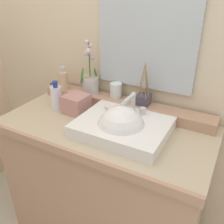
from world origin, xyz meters
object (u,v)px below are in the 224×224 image
Objects in this scene: soap_bar at (110,107)px; reed_diffuser at (143,99)px; sink_basin at (122,128)px; lotion_bottle at (57,97)px; tissue_box at (76,104)px; potted_plant at (90,81)px; soap_dispenser at (64,80)px; tumbler_cup at (116,90)px.

reed_diffuser is at bearing 48.22° from soap_bar.
lotion_bottle is (-0.46, 0.07, 0.04)m from sink_basin.
tissue_box is (-0.34, 0.09, 0.02)m from sink_basin.
reed_diffuser reaches higher than lotion_bottle.
tissue_box is at bearing -85.43° from potted_plant.
sink_basin is at bearing -92.08° from reed_diffuser.
soap_dispenser reaches higher than soap_bar.
soap_dispenser reaches higher than tissue_box.
sink_basin reaches higher than lotion_bottle.
tumbler_cup reaches higher than soap_bar.
sink_basin is at bearing -14.41° from tissue_box.
soap_bar is 0.43m from soap_dispenser.
lotion_bottle is at bearing -145.57° from tumbler_cup.
soap_bar is 0.21m from tissue_box.
sink_basin is at bearing -23.53° from soap_dispenser.
reed_diffuser is at bearing 25.90° from tissue_box.
sink_basin is 0.17m from soap_bar.
tumbler_cup is 0.25m from tissue_box.
reed_diffuser reaches higher than soap_dispenser.
sink_basin is 6.39× the size of soap_bar.
sink_basin is 3.03× the size of soap_dispenser.
sink_basin is 3.44× the size of tissue_box.
soap_dispenser is (-0.53, 0.23, 0.09)m from sink_basin.
reed_diffuser reaches higher than soap_bar.
lotion_bottle is at bearing -174.03° from soap_bar.
sink_basin reaches higher than tumbler_cup.
potted_plant is 0.23m from lotion_bottle.
lotion_bottle is (-0.34, -0.04, -0.00)m from soap_bar.
tissue_box is at bearing -154.10° from reed_diffuser.
soap_dispenser is 0.18m from lotion_bottle.
tumbler_cup is at bearing 175.17° from reed_diffuser.
soap_bar is (-0.12, 0.11, 0.05)m from sink_basin.
sink_basin is 0.33m from tumbler_cup.
soap_bar is at bearing 5.97° from lotion_bottle.
tissue_box is (-0.21, -0.02, -0.02)m from soap_bar.
sink_basin is 1.37× the size of potted_plant.
tumbler_cup is 0.50× the size of lotion_bottle.
soap_bar is 0.54× the size of tissue_box.
soap_bar is at bearing -17.12° from soap_dispenser.
soap_bar is at bearing -72.77° from tumbler_cup.
sink_basin is 5.18× the size of tumbler_cup.
potted_plant is 1.88× the size of lotion_bottle.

